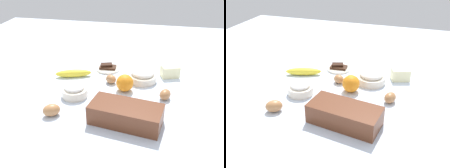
# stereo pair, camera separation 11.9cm
# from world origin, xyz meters

# --- Properties ---
(ground_plane) EXTENTS (2.40, 2.40, 0.02)m
(ground_plane) POSITION_xyz_m (0.00, 0.00, -0.01)
(ground_plane) COLOR silver
(loaf_pan) EXTENTS (0.30, 0.17, 0.08)m
(loaf_pan) POSITION_xyz_m (-0.10, 0.23, 0.04)
(loaf_pan) COLOR brown
(loaf_pan) RESTS_ON ground_plane
(flour_bowl) EXTENTS (0.15, 0.15, 0.07)m
(flour_bowl) POSITION_xyz_m (-0.13, -0.14, 0.03)
(flour_bowl) COLOR silver
(flour_bowl) RESTS_ON ground_plane
(sugar_bowl) EXTENTS (0.12, 0.12, 0.06)m
(sugar_bowl) POSITION_xyz_m (0.16, 0.07, 0.03)
(sugar_bowl) COLOR silver
(sugar_bowl) RESTS_ON ground_plane
(banana) EXTENTS (0.19, 0.10, 0.04)m
(banana) POSITION_xyz_m (0.23, -0.11, 0.02)
(banana) COLOR yellow
(banana) RESTS_ON ground_plane
(orange_fruit) EXTENTS (0.08, 0.08, 0.08)m
(orange_fruit) POSITION_xyz_m (-0.06, -0.02, 0.04)
(orange_fruit) COLOR orange
(orange_fruit) RESTS_ON ground_plane
(butter_block) EXTENTS (0.11, 0.09, 0.06)m
(butter_block) POSITION_xyz_m (-0.27, -0.21, 0.03)
(butter_block) COLOR #F4EDB2
(butter_block) RESTS_ON ground_plane
(egg_near_butter) EXTENTS (0.09, 0.08, 0.05)m
(egg_near_butter) POSITION_xyz_m (0.20, 0.24, 0.03)
(egg_near_butter) COLOR #B47A49
(egg_near_butter) RESTS_ON ground_plane
(egg_beside_bowl) EXTENTS (0.07, 0.08, 0.05)m
(egg_beside_bowl) POSITION_xyz_m (-0.25, 0.02, 0.02)
(egg_beside_bowl) COLOR #A87144
(egg_beside_bowl) RESTS_ON ground_plane
(egg_loose) EXTENTS (0.07, 0.07, 0.04)m
(egg_loose) POSITION_xyz_m (0.02, -0.08, 0.02)
(egg_loose) COLOR #AF7647
(egg_loose) RESTS_ON ground_plane
(chocolate_plate) EXTENTS (0.13, 0.13, 0.03)m
(chocolate_plate) POSITION_xyz_m (0.07, -0.23, 0.01)
(chocolate_plate) COLOR silver
(chocolate_plate) RESTS_ON ground_plane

